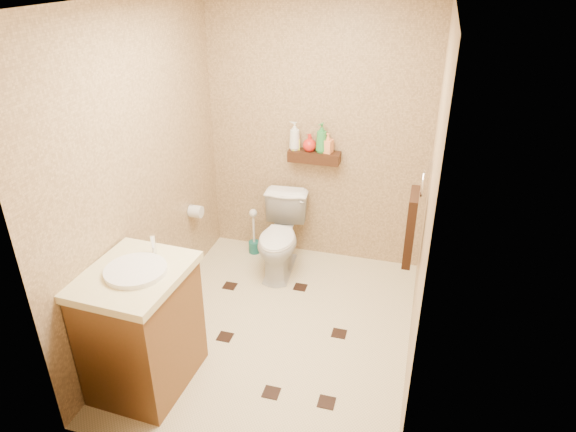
% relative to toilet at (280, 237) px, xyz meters
% --- Properties ---
extents(ground, '(2.50, 2.50, 0.00)m').
position_rel_toilet_xyz_m(ground, '(0.22, -0.83, -0.35)').
color(ground, beige).
rests_on(ground, ground).
extents(wall_back, '(2.00, 0.04, 2.40)m').
position_rel_toilet_xyz_m(wall_back, '(0.22, 0.42, 0.85)').
color(wall_back, tan).
rests_on(wall_back, ground).
extents(wall_front, '(2.00, 0.04, 2.40)m').
position_rel_toilet_xyz_m(wall_front, '(0.22, -2.08, 0.85)').
color(wall_front, tan).
rests_on(wall_front, ground).
extents(wall_left, '(0.04, 2.50, 2.40)m').
position_rel_toilet_xyz_m(wall_left, '(-0.78, -0.83, 0.85)').
color(wall_left, tan).
rests_on(wall_left, ground).
extents(wall_right, '(0.04, 2.50, 2.40)m').
position_rel_toilet_xyz_m(wall_right, '(1.22, -0.83, 0.85)').
color(wall_right, tan).
rests_on(wall_right, ground).
extents(wall_shelf, '(0.46, 0.14, 0.10)m').
position_rel_toilet_xyz_m(wall_shelf, '(0.22, 0.34, 0.67)').
color(wall_shelf, '#381F0F').
rests_on(wall_shelf, wall_back).
extents(floor_accents, '(1.21, 1.34, 0.01)m').
position_rel_toilet_xyz_m(floor_accents, '(0.26, -0.87, -0.35)').
color(floor_accents, black).
rests_on(floor_accents, ground).
extents(toilet, '(0.45, 0.72, 0.70)m').
position_rel_toilet_xyz_m(toilet, '(0.00, 0.00, 0.00)').
color(toilet, white).
rests_on(toilet, ground).
extents(vanity, '(0.63, 0.75, 1.02)m').
position_rel_toilet_xyz_m(vanity, '(-0.48, -1.56, 0.10)').
color(vanity, brown).
rests_on(vanity, ground).
extents(toilet_brush, '(0.11, 0.11, 0.47)m').
position_rel_toilet_xyz_m(toilet_brush, '(-0.34, 0.24, -0.19)').
color(toilet_brush, '#18605A').
rests_on(toilet_brush, ground).
extents(towel_ring, '(0.12, 0.30, 0.76)m').
position_rel_toilet_xyz_m(towel_ring, '(1.13, -0.58, 0.59)').
color(towel_ring, silver).
rests_on(towel_ring, wall_right).
extents(toilet_paper, '(0.12, 0.11, 0.12)m').
position_rel_toilet_xyz_m(toilet_paper, '(-0.72, -0.18, 0.25)').
color(toilet_paper, silver).
rests_on(toilet_paper, wall_left).
extents(bottle_a, '(0.11, 0.11, 0.25)m').
position_rel_toilet_xyz_m(bottle_a, '(0.04, 0.34, 0.85)').
color(bottle_a, silver).
rests_on(bottle_a, wall_shelf).
extents(bottle_b, '(0.09, 0.09, 0.15)m').
position_rel_toilet_xyz_m(bottle_b, '(0.04, 0.34, 0.79)').
color(bottle_b, '#ECFF35').
rests_on(bottle_b, wall_shelf).
extents(bottle_c, '(0.17, 0.17, 0.16)m').
position_rel_toilet_xyz_m(bottle_c, '(0.17, 0.34, 0.80)').
color(bottle_c, red).
rests_on(bottle_c, wall_shelf).
extents(bottle_d, '(0.13, 0.13, 0.26)m').
position_rel_toilet_xyz_m(bottle_d, '(0.28, 0.34, 0.85)').
color(bottle_d, '#2D893E').
rests_on(bottle_d, wall_shelf).
extents(bottle_e, '(0.10, 0.10, 0.18)m').
position_rel_toilet_xyz_m(bottle_e, '(0.34, 0.34, 0.81)').
color(bottle_e, '#FF9354').
rests_on(bottle_e, wall_shelf).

